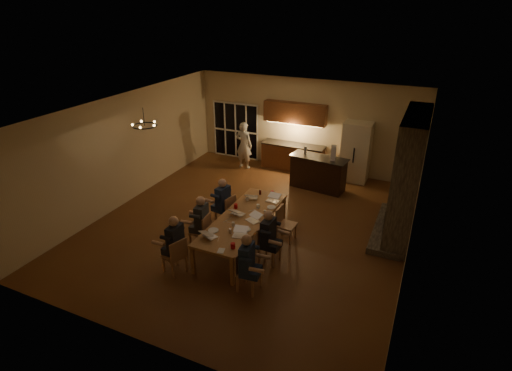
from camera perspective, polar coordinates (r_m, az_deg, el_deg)
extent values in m
plane|color=brown|center=(10.92, -0.74, -5.63)|extent=(9.00, 9.00, 0.00)
cube|color=#CEB391|center=(14.18, 7.04, 8.61)|extent=(8.00, 0.04, 3.20)
cube|color=#CEB391|center=(12.33, -18.04, 5.02)|extent=(0.04, 9.00, 3.20)
cube|color=#CEB391|center=(9.38, 22.08, -1.97)|extent=(0.04, 9.00, 3.20)
cube|color=white|center=(9.68, -0.85, 11.00)|extent=(8.00, 9.00, 0.04)
cube|color=black|center=(15.28, -2.89, 7.82)|extent=(1.86, 0.08, 2.10)
cube|color=#726A5A|center=(10.48, 20.82, 1.08)|extent=(0.58, 2.50, 3.20)
cube|color=beige|center=(13.61, 14.07, 4.66)|extent=(0.90, 0.68, 2.00)
cube|color=#AB7B44|center=(9.95, -1.82, -6.45)|extent=(1.10, 3.20, 0.75)
cube|color=black|center=(12.90, 8.84, 1.78)|extent=(1.87, 0.90, 1.08)
imported|color=silver|center=(14.30, -1.72, 5.78)|extent=(0.65, 0.46, 1.71)
torus|color=black|center=(10.29, -15.61, 8.23)|extent=(0.61, 0.61, 0.03)
cylinder|color=white|center=(9.39, -3.27, -5.52)|extent=(0.07, 0.07, 0.10)
cylinder|color=white|center=(10.16, 0.30, -2.96)|extent=(0.09, 0.09, 0.10)
cylinder|color=white|center=(10.53, -1.23, -1.89)|extent=(0.09, 0.09, 0.10)
cylinder|color=red|center=(8.61, -3.32, -8.58)|extent=(0.10, 0.10, 0.12)
cylinder|color=red|center=(10.15, -2.90, -2.96)|extent=(0.09, 0.09, 0.12)
cylinder|color=red|center=(10.82, 2.32, -1.08)|extent=(0.08, 0.08, 0.12)
cylinder|color=#B2B2B7|center=(9.11, -3.71, -6.50)|extent=(0.06, 0.06, 0.12)
cylinder|color=#3F0F0C|center=(10.84, 0.60, -0.99)|extent=(0.06, 0.06, 0.12)
cylinder|color=#B2B2B7|center=(9.83, 1.30, -3.91)|extent=(0.06, 0.06, 0.12)
cylinder|color=white|center=(9.25, -1.45, -6.28)|extent=(0.22, 0.22, 0.02)
cylinder|color=white|center=(9.27, -6.13, -6.39)|extent=(0.25, 0.25, 0.02)
cylinder|color=white|center=(10.20, 2.21, -3.11)|extent=(0.22, 0.22, 0.02)
cube|color=white|center=(8.56, -5.02, -9.27)|extent=(0.18, 0.22, 0.01)
cylinder|color=#99999E|center=(12.90, 7.06, 5.06)|extent=(0.09, 0.09, 0.24)
cube|color=silver|center=(12.44, 10.99, 4.60)|extent=(0.18, 0.18, 0.48)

